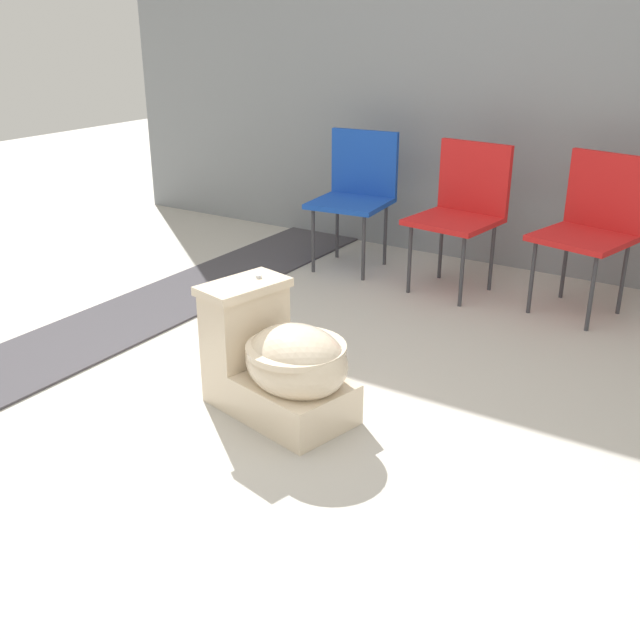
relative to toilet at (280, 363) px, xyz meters
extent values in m
plane|color=#B7B2A8|center=(0.05, -0.16, -0.22)|extent=(14.00, 14.00, 0.00)
cube|color=#423F44|center=(-1.25, 0.34, -0.21)|extent=(0.56, 8.00, 0.01)
cube|color=gray|center=(0.55, 2.42, 1.08)|extent=(7.00, 0.20, 2.60)
cube|color=beige|center=(0.00, 0.00, -0.14)|extent=(0.66, 0.47, 0.17)
ellipsoid|color=beige|center=(0.09, -0.02, 0.04)|extent=(0.51, 0.45, 0.28)
cylinder|color=beige|center=(0.09, -0.02, 0.10)|extent=(0.47, 0.47, 0.03)
cube|color=beige|center=(-0.21, 0.05, 0.10)|extent=(0.25, 0.37, 0.30)
cube|color=beige|center=(-0.21, 0.05, 0.27)|extent=(0.28, 0.40, 0.04)
cylinder|color=silver|center=(-0.19, 0.13, 0.29)|extent=(0.02, 0.02, 0.01)
cube|color=#1947B2|center=(-0.70, 1.75, 0.20)|extent=(0.48, 0.48, 0.03)
cube|color=#1947B2|center=(-0.72, 1.95, 0.41)|extent=(0.44, 0.08, 0.40)
cylinder|color=#38383D|center=(-0.52, 1.59, -0.02)|extent=(0.02, 0.02, 0.40)
cylinder|color=#38383D|center=(-0.86, 1.56, -0.02)|extent=(0.02, 0.02, 0.40)
cylinder|color=#38383D|center=(-0.55, 1.93, -0.02)|extent=(0.02, 0.02, 0.40)
cylinder|color=#38383D|center=(-0.89, 1.90, -0.02)|extent=(0.02, 0.02, 0.40)
cube|color=red|center=(0.00, 1.69, 0.20)|extent=(0.49, 0.49, 0.03)
cube|color=red|center=(0.03, 1.89, 0.41)|extent=(0.44, 0.09, 0.40)
cylinder|color=#38383D|center=(0.15, 1.50, -0.02)|extent=(0.02, 0.02, 0.40)
cylinder|color=#38383D|center=(-0.19, 1.54, -0.02)|extent=(0.02, 0.02, 0.40)
cylinder|color=#38383D|center=(0.19, 1.84, -0.02)|extent=(0.02, 0.02, 0.40)
cylinder|color=#38383D|center=(-0.15, 1.88, -0.02)|extent=(0.02, 0.02, 0.40)
cube|color=red|center=(0.71, 1.73, 0.20)|extent=(0.53, 0.53, 0.03)
cube|color=red|center=(0.75, 1.93, 0.41)|extent=(0.44, 0.14, 0.40)
cylinder|color=#38383D|center=(0.83, 1.53, -0.02)|extent=(0.02, 0.02, 0.40)
cylinder|color=#38383D|center=(0.50, 1.61, -0.02)|extent=(0.02, 0.02, 0.40)
cylinder|color=#38383D|center=(0.91, 1.86, -0.02)|extent=(0.02, 0.02, 0.40)
cylinder|color=#38383D|center=(0.58, 1.94, -0.02)|extent=(0.02, 0.02, 0.40)
camera|label=1|loc=(1.57, -2.17, 1.29)|focal=42.00mm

